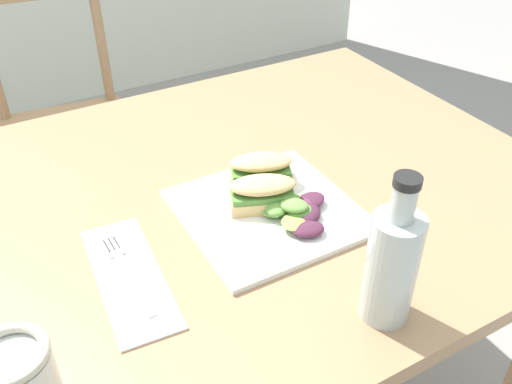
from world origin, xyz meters
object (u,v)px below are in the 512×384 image
(sandwich_half_back, at_px, (261,169))
(chair_wooden_far, at_px, (66,127))
(fork_on_napkin, at_px, (125,268))
(bottle_cold_brew, at_px, (391,271))
(dining_table, at_px, (208,251))
(sandwich_half_front, at_px, (262,192))
(plate_lunch, at_px, (268,211))

(sandwich_half_back, bearing_deg, chair_wooden_far, 99.85)
(fork_on_napkin, distance_m, bottle_cold_brew, 0.38)
(chair_wooden_far, distance_m, sandwich_half_back, 1.02)
(chair_wooden_far, bearing_deg, sandwich_half_back, -80.15)
(fork_on_napkin, bearing_deg, dining_table, 30.44)
(sandwich_half_front, relative_size, sandwich_half_back, 1.00)
(chair_wooden_far, height_order, sandwich_half_back, chair_wooden_far)
(sandwich_half_front, bearing_deg, sandwich_half_back, 62.14)
(sandwich_half_front, bearing_deg, bottle_cold_brew, -83.83)
(fork_on_napkin, bearing_deg, sandwich_half_back, 17.17)
(dining_table, xyz_separation_m, chair_wooden_far, (-0.06, 0.93, -0.17))
(plate_lunch, xyz_separation_m, sandwich_half_front, (-0.00, 0.01, 0.03))
(plate_lunch, relative_size, fork_on_napkin, 1.50)
(dining_table, relative_size, plate_lunch, 4.60)
(plate_lunch, bearing_deg, sandwich_half_front, 107.41)
(dining_table, height_order, fork_on_napkin, fork_on_napkin)
(sandwich_half_back, relative_size, bottle_cold_brew, 0.55)
(sandwich_half_front, relative_size, bottle_cold_brew, 0.55)
(dining_table, bearing_deg, sandwich_half_front, -48.94)
(sandwich_half_front, distance_m, fork_on_napkin, 0.25)
(bottle_cold_brew, bearing_deg, sandwich_half_back, 89.58)
(dining_table, xyz_separation_m, sandwich_half_back, (0.10, -0.02, 0.16))
(plate_lunch, bearing_deg, chair_wooden_far, 97.57)
(dining_table, relative_size, sandwich_half_back, 10.35)
(sandwich_half_back, height_order, bottle_cold_brew, bottle_cold_brew)
(sandwich_half_front, height_order, sandwich_half_back, same)
(chair_wooden_far, bearing_deg, plate_lunch, -82.43)
(dining_table, xyz_separation_m, fork_on_napkin, (-0.18, -0.11, 0.13))
(sandwich_half_back, bearing_deg, fork_on_napkin, -162.83)
(chair_wooden_far, height_order, plate_lunch, chair_wooden_far)
(chair_wooden_far, relative_size, sandwich_half_back, 7.06)
(dining_table, height_order, chair_wooden_far, chair_wooden_far)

